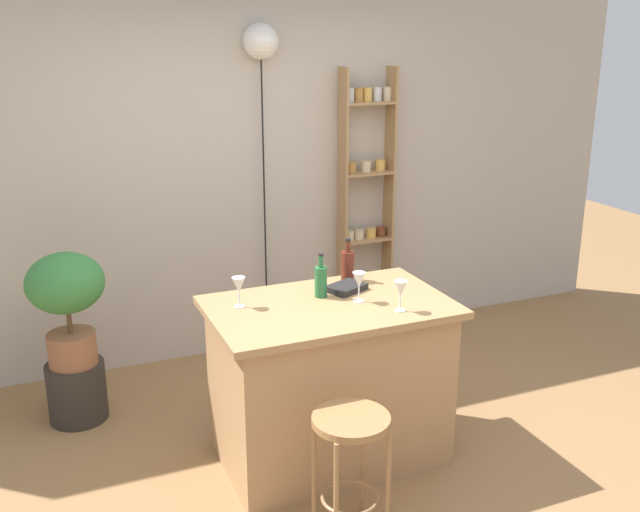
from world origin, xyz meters
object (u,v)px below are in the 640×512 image
at_px(spice_shelf, 366,199).
at_px(bottle_wine_red, 320,281).
at_px(pendant_globe_light, 261,45).
at_px(wine_glass_left, 239,286).
at_px(bottle_spirits_clear, 348,265).
at_px(wine_glass_right, 401,290).
at_px(wine_glass_center, 359,281).
at_px(plant_stool, 77,391).
at_px(cookbook, 346,288).
at_px(bar_stool, 351,446).
at_px(potted_plant, 67,296).

xyz_separation_m(spice_shelf, bottle_wine_red, (-0.96, -1.38, -0.09)).
bearing_deg(pendant_globe_light, wine_glass_left, -113.75).
relative_size(bottle_wine_red, pendant_globe_light, 0.10).
bearing_deg(bottle_spirits_clear, spice_shelf, 59.39).
bearing_deg(wine_glass_right, wine_glass_left, 153.34).
distance_m(wine_glass_left, wine_glass_right, 0.85).
distance_m(spice_shelf, bottle_spirits_clear, 1.38).
bearing_deg(bottle_wine_red, wine_glass_left, 176.80).
bearing_deg(bottle_wine_red, wine_glass_right, -49.64).
height_order(spice_shelf, pendant_globe_light, pendant_globe_light).
relative_size(bottle_wine_red, wine_glass_center, 1.50).
relative_size(wine_glass_center, pendant_globe_light, 0.07).
bearing_deg(pendant_globe_light, plant_stool, -158.47).
distance_m(wine_glass_right, pendant_globe_light, 2.14).
distance_m(bottle_wine_red, wine_glass_right, 0.47).
xyz_separation_m(bottle_wine_red, bottle_spirits_clear, (0.25, 0.19, 0.00)).
relative_size(plant_stool, wine_glass_right, 2.26).
xyz_separation_m(wine_glass_right, cookbook, (-0.13, 0.39, -0.10)).
bearing_deg(bar_stool, potted_plant, 123.69).
distance_m(plant_stool, pendant_globe_light, 2.55).
relative_size(bar_stool, wine_glass_right, 3.87).
bearing_deg(bottle_spirits_clear, wine_glass_right, -84.85).
relative_size(bar_stool, wine_glass_center, 3.87).
xyz_separation_m(bar_stool, wine_glass_left, (-0.28, 0.82, 0.56)).
height_order(bottle_wine_red, wine_glass_right, bottle_wine_red).
distance_m(bar_stool, spice_shelf, 2.53).
xyz_separation_m(plant_stool, bottle_wine_red, (1.28, -0.85, 0.83)).
xyz_separation_m(bar_stool, potted_plant, (-1.10, 1.64, 0.33)).
distance_m(wine_glass_center, cookbook, 0.20).
height_order(wine_glass_center, pendant_globe_light, pendant_globe_light).
height_order(bottle_wine_red, wine_glass_left, bottle_wine_red).
relative_size(plant_stool, potted_plant, 0.52).
bearing_deg(bottle_spirits_clear, wine_glass_left, -166.93).
height_order(plant_stool, wine_glass_center, wine_glass_center).
relative_size(spice_shelf, cookbook, 9.86).
bearing_deg(bar_stool, wine_glass_right, 42.14).
bearing_deg(spice_shelf, wine_glass_left, -136.19).
bearing_deg(plant_stool, cookbook, -29.65).
xyz_separation_m(bar_stool, wine_glass_right, (0.48, 0.44, 0.56)).
bearing_deg(wine_glass_left, cookbook, 0.49).
bearing_deg(wine_glass_right, plant_stool, 142.54).
bearing_deg(bottle_spirits_clear, potted_plant, 156.50).
height_order(bar_stool, wine_glass_left, wine_glass_left).
relative_size(bottle_spirits_clear, cookbook, 1.20).
xyz_separation_m(cookbook, pendant_globe_light, (-0.01, 1.39, 1.29)).
distance_m(cookbook, pendant_globe_light, 1.89).
height_order(wine_glass_left, cookbook, wine_glass_left).
height_order(bottle_wine_red, wine_glass_center, bottle_wine_red).
xyz_separation_m(potted_plant, wine_glass_left, (0.82, -0.83, 0.23)).
distance_m(bottle_spirits_clear, cookbook, 0.19).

